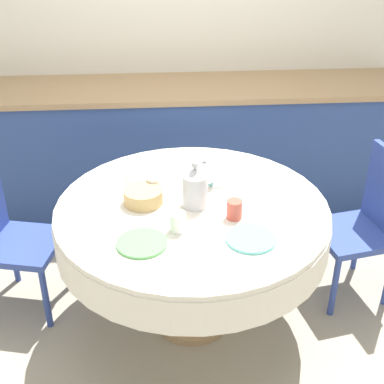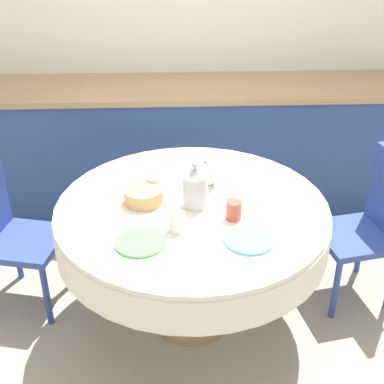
{
  "view_description": "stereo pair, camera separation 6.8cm",
  "coord_description": "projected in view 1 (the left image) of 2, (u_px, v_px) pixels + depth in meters",
  "views": [
    {
      "loc": [
        -0.17,
        -2.31,
        2.18
      ],
      "look_at": [
        0.0,
        0.0,
        0.84
      ],
      "focal_mm": 50.0,
      "sensor_mm": 36.0,
      "label": 1
    },
    {
      "loc": [
        -0.1,
        -2.31,
        2.18
      ],
      "look_at": [
        0.0,
        0.0,
        0.84
      ],
      "focal_mm": 50.0,
      "sensor_mm": 36.0,
      "label": 2
    }
  ],
  "objects": [
    {
      "name": "cup_far_left",
      "position": [
        154.0,
        185.0,
        2.8
      ],
      "size": [
        0.08,
        0.08,
        0.1
      ],
      "primitive_type": "cylinder",
      "color": "white",
      "rests_on": "dining_table"
    },
    {
      "name": "kitchen_counter",
      "position": [
        179.0,
        145.0,
        4.03
      ],
      "size": [
        3.24,
        0.64,
        0.94
      ],
      "color": "#2D4784",
      "rests_on": "ground_plane"
    },
    {
      "name": "dining_table",
      "position": [
        192.0,
        226.0,
        2.77
      ],
      "size": [
        1.4,
        1.4,
        0.76
      ],
      "color": "tan",
      "rests_on": "ground_plane"
    },
    {
      "name": "cup_far_right",
      "position": [
        207.0,
        177.0,
        2.88
      ],
      "size": [
        0.08,
        0.08,
        0.1
      ],
      "primitive_type": "cylinder",
      "color": "#5BA39E",
      "rests_on": "dining_table"
    },
    {
      "name": "chair_left",
      "position": [
        366.0,
        220.0,
        3.08
      ],
      "size": [
        0.47,
        0.47,
        0.91
      ],
      "rotation": [
        0.0,
        0.0,
        -4.52
      ],
      "color": "#2D428E",
      "rests_on": "ground_plane"
    },
    {
      "name": "cup_near_left",
      "position": [
        178.0,
        222.0,
        2.49
      ],
      "size": [
        0.08,
        0.08,
        0.1
      ],
      "primitive_type": "cylinder",
      "color": "white",
      "rests_on": "dining_table"
    },
    {
      "name": "teapot",
      "position": [
        205.0,
        173.0,
        2.85
      ],
      "size": [
        0.18,
        0.13,
        0.17
      ],
      "color": "white",
      "rests_on": "dining_table"
    },
    {
      "name": "plate_near_left",
      "position": [
        142.0,
        243.0,
        2.42
      ],
      "size": [
        0.23,
        0.23,
        0.01
      ],
      "primitive_type": "cylinder",
      "color": "#5BA85B",
      "rests_on": "dining_table"
    },
    {
      "name": "cup_near_right",
      "position": [
        234.0,
        209.0,
        2.59
      ],
      "size": [
        0.08,
        0.08,
        0.1
      ],
      "primitive_type": "cylinder",
      "color": "#CC4C3D",
      "rests_on": "dining_table"
    },
    {
      "name": "bread_basket",
      "position": [
        143.0,
        196.0,
        2.72
      ],
      "size": [
        0.2,
        0.2,
        0.08
      ],
      "primitive_type": "cylinder",
      "color": "tan",
      "rests_on": "dining_table"
    },
    {
      "name": "chair_right",
      "position": [
        7.0,
        232.0,
        2.98
      ],
      "size": [
        0.48,
        0.48,
        0.91
      ],
      "rotation": [
        0.0,
        0.0,
        -1.79
      ],
      "color": "#2D428E",
      "rests_on": "ground_plane"
    },
    {
      "name": "plate_far_right",
      "position": [
        235.0,
        174.0,
        2.99
      ],
      "size": [
        0.23,
        0.23,
        0.01
      ],
      "primitive_type": "cylinder",
      "color": "white",
      "rests_on": "dining_table"
    },
    {
      "name": "plate_far_left",
      "position": [
        146.0,
        175.0,
        2.98
      ],
      "size": [
        0.23,
        0.23,
        0.01
      ],
      "primitive_type": "cylinder",
      "color": "white",
      "rests_on": "dining_table"
    },
    {
      "name": "plate_near_right",
      "position": [
        251.0,
        239.0,
        2.45
      ],
      "size": [
        0.23,
        0.23,
        0.01
      ],
      "primitive_type": "cylinder",
      "color": "#60BCB7",
      "rests_on": "dining_table"
    },
    {
      "name": "ground_plane",
      "position": [
        192.0,
        318.0,
        3.09
      ],
      "size": [
        12.0,
        12.0,
        0.0
      ],
      "primitive_type": "plane",
      "color": "#9E937F"
    },
    {
      "name": "wall_back",
      "position": [
        176.0,
        23.0,
        3.91
      ],
      "size": [
        7.0,
        0.05,
        2.6
      ],
      "color": "silver",
      "rests_on": "ground_plane"
    },
    {
      "name": "coffee_carafe",
      "position": [
        195.0,
        188.0,
        2.66
      ],
      "size": [
        0.13,
        0.13,
        0.25
      ],
      "color": "#B2B2B7",
      "rests_on": "dining_table"
    }
  ]
}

